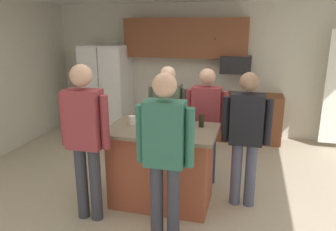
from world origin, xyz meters
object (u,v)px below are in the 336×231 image
at_px(person_guest_by_door, 168,115).
at_px(person_guest_left, 206,119).
at_px(kitchen_island, 162,166).
at_px(person_guest_right, 85,133).
at_px(glass_stout_tall, 179,126).
at_px(person_host_foreground, 246,132).
at_px(person_elder_center, 165,149).
at_px(glass_pilsner, 201,121).
at_px(glass_short_whisky, 188,119).
at_px(mug_ceramic_white, 132,120).
at_px(refrigerator, 107,89).
at_px(tumbler_amber, 167,123).
at_px(mug_blue_stoneware, 151,128).
at_px(microwave_over_range, 236,65).

bearing_deg(person_guest_by_door, person_guest_left, 73.82).
relative_size(kitchen_island, person_guest_right, 0.74).
xyz_separation_m(kitchen_island, glass_stout_tall, (0.23, -0.11, 0.56)).
relative_size(kitchen_island, person_host_foreground, 0.80).
bearing_deg(kitchen_island, person_elder_center, -71.89).
bearing_deg(glass_pilsner, person_host_foreground, 0.73).
bearing_deg(glass_pilsner, glass_short_whisky, 158.87).
relative_size(person_elder_center, glass_stout_tall, 10.68).
bearing_deg(glass_stout_tall, person_elder_center, -89.17).
bearing_deg(mug_ceramic_white, person_guest_left, 36.66).
bearing_deg(glass_short_whisky, glass_pilsner, -21.13).
xyz_separation_m(person_elder_center, glass_pilsner, (0.20, 0.93, 0.03)).
bearing_deg(person_host_foreground, person_guest_right, 12.50).
height_order(person_elder_center, person_guest_left, person_elder_center).
distance_m(refrigerator, kitchen_island, 3.24).
xyz_separation_m(person_guest_by_door, glass_pilsner, (0.57, -0.57, 0.11)).
distance_m(glass_short_whisky, mug_ceramic_white, 0.69).
bearing_deg(person_elder_center, kitchen_island, 0.00).
height_order(kitchen_island, glass_short_whisky, glass_short_whisky).
bearing_deg(glass_short_whisky, person_guest_right, -140.31).
bearing_deg(glass_stout_tall, person_guest_by_door, 112.23).
bearing_deg(glass_stout_tall, refrigerator, 128.56).
bearing_deg(tumbler_amber, person_guest_by_door, 104.10).
height_order(person_host_foreground, tumbler_amber, person_host_foreground).
xyz_separation_m(refrigerator, glass_pilsner, (2.36, -2.39, 0.15)).
bearing_deg(glass_short_whisky, glass_stout_tall, -95.61).
distance_m(person_guest_by_door, glass_short_whisky, 0.64).
relative_size(person_host_foreground, glass_pilsner, 11.02).
bearing_deg(person_guest_right, person_host_foreground, -13.96).
relative_size(refrigerator, person_guest_by_door, 1.10).
relative_size(person_guest_right, person_guest_left, 1.10).
relative_size(refrigerator, kitchen_island, 1.36).
relative_size(person_guest_left, glass_stout_tall, 9.89).
bearing_deg(glass_short_whisky, mug_blue_stoneware, -127.21).
xyz_separation_m(microwave_over_range, person_elder_center, (-0.44, -3.44, -0.44)).
bearing_deg(refrigerator, microwave_over_range, 2.60).
xyz_separation_m(person_host_foreground, glass_pilsner, (-0.53, -0.01, 0.09)).
bearing_deg(mug_blue_stoneware, person_guest_right, -150.31).
bearing_deg(refrigerator, glass_pilsner, -45.37).
bearing_deg(mug_blue_stoneware, microwave_over_range, 75.41).
relative_size(person_guest_left, mug_ceramic_white, 11.96).
distance_m(microwave_over_range, glass_pilsner, 2.55).
bearing_deg(glass_pilsner, microwave_over_range, 84.55).
bearing_deg(refrigerator, person_guest_left, -38.87).
distance_m(refrigerator, person_guest_by_door, 2.56).
distance_m(glass_short_whisky, mug_blue_stoneware, 0.56).
relative_size(person_guest_left, tumbler_amber, 10.24).
height_order(person_guest_left, person_host_foreground, person_host_foreground).
xyz_separation_m(person_host_foreground, mug_blue_stoneware, (-1.04, -0.38, 0.08)).
height_order(kitchen_island, tumbler_amber, tumbler_amber).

